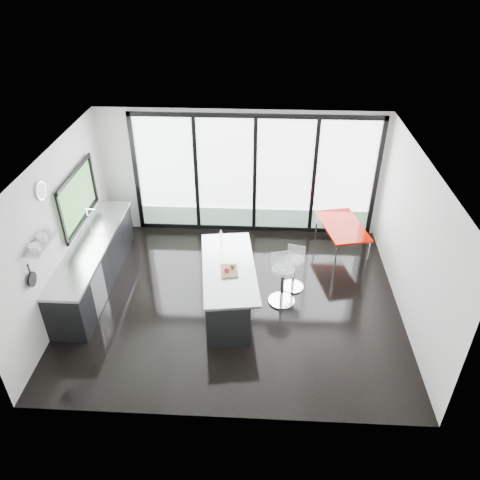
# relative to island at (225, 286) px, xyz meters

# --- Properties ---
(floor) EXTENTS (6.00, 5.00, 0.00)m
(floor) POSITION_rel_island_xyz_m (0.14, 0.14, -0.44)
(floor) COLOR black
(floor) RESTS_ON ground
(ceiling) EXTENTS (6.00, 5.00, 0.00)m
(ceiling) POSITION_rel_island_xyz_m (0.14, 0.14, 2.36)
(ceiling) COLOR white
(ceiling) RESTS_ON wall_back
(wall_back) EXTENTS (6.00, 0.09, 2.80)m
(wall_back) POSITION_rel_island_xyz_m (0.41, 2.60, 0.83)
(wall_back) COLOR silver
(wall_back) RESTS_ON ground
(wall_front) EXTENTS (6.00, 0.00, 2.80)m
(wall_front) POSITION_rel_island_xyz_m (0.14, -2.36, 0.96)
(wall_front) COLOR silver
(wall_front) RESTS_ON ground
(wall_left) EXTENTS (0.26, 5.00, 2.80)m
(wall_left) POSITION_rel_island_xyz_m (-2.83, 0.41, 1.12)
(wall_left) COLOR silver
(wall_left) RESTS_ON ground
(wall_right) EXTENTS (0.00, 5.00, 2.80)m
(wall_right) POSITION_rel_island_xyz_m (3.14, 0.14, 0.96)
(wall_right) COLOR silver
(wall_right) RESTS_ON ground
(counter_cabinets) EXTENTS (0.69, 3.24, 1.36)m
(counter_cabinets) POSITION_rel_island_xyz_m (-2.53, 0.53, 0.02)
(counter_cabinets) COLOR black
(counter_cabinets) RESTS_ON floor
(island) EXTENTS (1.18, 2.24, 1.14)m
(island) POSITION_rel_island_xyz_m (0.00, 0.00, 0.00)
(island) COLOR black
(island) RESTS_ON floor
(bar_stool_near) EXTENTS (0.59, 0.59, 0.77)m
(bar_stool_near) POSITION_rel_island_xyz_m (1.02, 0.16, -0.06)
(bar_stool_near) COLOR silver
(bar_stool_near) RESTS_ON floor
(bar_stool_far) EXTENTS (0.52, 0.52, 0.68)m
(bar_stool_far) POSITION_rel_island_xyz_m (1.24, 0.59, -0.11)
(bar_stool_far) COLOR silver
(bar_stool_far) RESTS_ON floor
(red_table) EXTENTS (1.04, 1.47, 0.72)m
(red_table) POSITION_rel_island_xyz_m (2.27, 1.77, -0.09)
(red_table) COLOR #A20C00
(red_table) RESTS_ON floor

